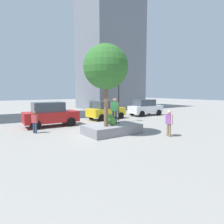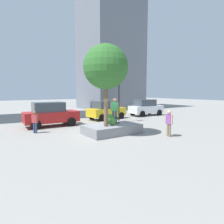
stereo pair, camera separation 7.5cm
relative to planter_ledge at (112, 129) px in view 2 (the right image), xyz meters
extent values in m
plane|color=gray|center=(-0.54, 0.36, -0.32)|extent=(120.00, 120.00, 0.00)
cube|color=gray|center=(0.00, 0.00, 0.00)|extent=(3.84, 2.32, 0.63)
cylinder|color=brown|center=(-0.69, -0.28, 1.88)|extent=(0.28, 0.28, 3.13)
sphere|color=#2D6628|center=(-0.69, -0.28, 4.26)|extent=(2.95, 2.95, 2.95)
sphere|color=#2D6628|center=(0.03, 0.38, 0.68)|extent=(0.73, 0.73, 0.73)
sphere|color=#3D7A33|center=(-0.11, -0.22, 0.59)|extent=(0.54, 0.54, 0.54)
cube|color=black|center=(0.49, 0.37, 0.38)|extent=(0.64, 0.77, 0.02)
sphere|color=beige|center=(0.71, 0.21, 0.34)|extent=(0.06, 0.06, 0.06)
sphere|color=beige|center=(0.57, 0.12, 0.34)|extent=(0.06, 0.06, 0.06)
sphere|color=beige|center=(0.41, 0.63, 0.34)|extent=(0.06, 0.06, 0.06)
sphere|color=beige|center=(0.27, 0.53, 0.34)|extent=(0.06, 0.06, 0.06)
cylinder|color=navy|center=(0.42, 0.44, 0.81)|extent=(0.15, 0.15, 0.84)
cylinder|color=navy|center=(0.57, 0.31, 0.81)|extent=(0.15, 0.15, 0.84)
cube|color=#338C4C|center=(0.49, 0.37, 1.56)|extent=(0.49, 0.47, 0.66)
cylinder|color=#9E7251|center=(0.30, 0.54, 1.58)|extent=(0.10, 0.10, 0.62)
cylinder|color=#9E7251|center=(0.68, 0.21, 1.58)|extent=(0.10, 0.10, 0.62)
sphere|color=#9E7251|center=(0.49, 0.37, 2.03)|extent=(0.28, 0.28, 0.28)
cube|color=#B21E1E|center=(-2.65, 5.29, 0.51)|extent=(4.54, 2.08, 0.89)
cube|color=#38424C|center=(-2.87, 5.30, 1.35)|extent=(2.57, 1.76, 0.80)
cylinder|color=black|center=(-1.18, 6.15, 0.06)|extent=(0.77, 0.26, 0.76)
cylinder|color=black|center=(-1.27, 4.28, 0.06)|extent=(0.77, 0.26, 0.76)
cylinder|color=black|center=(-4.02, 6.29, 0.06)|extent=(0.77, 0.26, 0.76)
cylinder|color=black|center=(-4.11, 4.42, 0.06)|extent=(0.77, 0.26, 0.76)
cube|color=gold|center=(3.57, 6.22, 0.46)|extent=(4.39, 2.27, 0.84)
cube|color=#38424C|center=(3.36, 6.19, 1.26)|extent=(2.53, 1.83, 0.76)
cylinder|color=black|center=(4.80, 7.26, 0.04)|extent=(0.74, 0.30, 0.72)
cylinder|color=black|center=(5.02, 5.50, 0.04)|extent=(0.74, 0.30, 0.72)
cylinder|color=black|center=(2.13, 6.93, 0.04)|extent=(0.74, 0.30, 0.72)
cylinder|color=black|center=(2.34, 5.17, 0.04)|extent=(0.74, 0.30, 0.72)
cube|color=white|center=(9.26, 6.04, 0.48)|extent=(4.36, 1.99, 0.86)
cube|color=#38424C|center=(9.05, 6.05, 1.29)|extent=(2.47, 1.69, 0.77)
cylinder|color=black|center=(10.67, 6.87, 0.05)|extent=(0.74, 0.25, 0.73)
cylinder|color=black|center=(10.59, 5.08, 0.05)|extent=(0.74, 0.25, 0.73)
cylinder|color=black|center=(7.93, 7.00, 0.05)|extent=(0.74, 0.25, 0.73)
cylinder|color=black|center=(7.85, 5.20, 0.05)|extent=(0.74, 0.25, 0.73)
cylinder|color=black|center=(3.35, 3.71, 1.57)|extent=(0.12, 0.12, 3.78)
cube|color=black|center=(3.35, 3.71, 3.89)|extent=(0.37, 0.37, 0.85)
sphere|color=red|center=(3.24, 3.60, 4.13)|extent=(0.14, 0.14, 0.14)
sphere|color=gold|center=(3.24, 3.60, 3.85)|extent=(0.14, 0.14, 0.14)
sphere|color=green|center=(3.24, 3.60, 3.57)|extent=(0.14, 0.14, 0.14)
cylinder|color=navy|center=(-4.53, 3.26, 0.06)|extent=(0.14, 0.14, 0.75)
cylinder|color=navy|center=(-4.42, 3.12, 0.06)|extent=(0.14, 0.14, 0.75)
cube|color=#B23338|center=(-4.47, 3.19, 0.73)|extent=(0.40, 0.44, 0.59)
cylinder|color=brown|center=(-4.61, 3.36, 0.74)|extent=(0.09, 0.09, 0.55)
cylinder|color=brown|center=(-4.34, 3.01, 0.74)|extent=(0.09, 0.09, 0.55)
sphere|color=brown|center=(-4.47, 3.19, 1.14)|extent=(0.24, 0.24, 0.24)
cylinder|color=#847056|center=(2.54, -3.00, 0.10)|extent=(0.15, 0.15, 0.84)
cylinder|color=#847056|center=(2.58, -2.80, 0.10)|extent=(0.15, 0.15, 0.84)
cube|color=#8C4C99|center=(2.56, -2.90, 0.85)|extent=(0.29, 0.50, 0.66)
cylinder|color=#D8AD8C|center=(2.51, -3.14, 0.87)|extent=(0.10, 0.10, 0.62)
cylinder|color=#D8AD8C|center=(2.61, -2.66, 0.87)|extent=(0.10, 0.10, 0.62)
sphere|color=#D8AD8C|center=(2.56, -2.90, 1.31)|extent=(0.27, 0.27, 0.27)
cube|color=slate|center=(11.46, 17.23, 10.23)|extent=(9.19, 8.57, 21.09)
camera|label=1|loc=(-7.65, -11.01, 2.65)|focal=30.80mm
camera|label=2|loc=(-7.59, -11.05, 2.65)|focal=30.80mm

